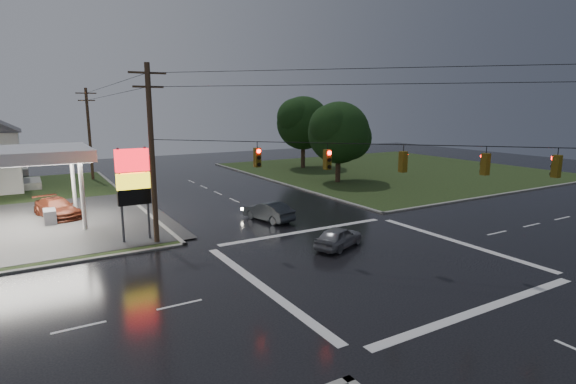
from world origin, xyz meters
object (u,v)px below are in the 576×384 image
tree_ne_near (340,133)px  car_crossing (338,237)px  pylon_sign (133,179)px  car_pump (57,208)px  tree_ne_far (304,123)px  utility_pole_n (89,133)px  utility_pole_nw (152,152)px  car_north (268,211)px

tree_ne_near → car_crossing: bearing=-127.0°
pylon_sign → car_pump: size_ratio=1.16×
pylon_sign → tree_ne_far: bearing=40.4°
tree_ne_near → pylon_sign: bearing=-155.0°
tree_ne_near → car_pump: tree_ne_near is taller
utility_pole_n → car_pump: size_ratio=2.03×
utility_pole_nw → tree_ne_far: (26.65, 24.49, 0.46)m
utility_pole_nw → car_north: bearing=9.0°
car_crossing → car_pump: car_pump is taller
pylon_sign → utility_pole_n: bearing=87.9°
car_crossing → tree_ne_far: bearing=-52.7°
tree_ne_near → car_pump: 29.01m
utility_pole_nw → tree_ne_near: (23.64, 12.49, -0.16)m
utility_pole_n → car_pump: 19.26m
pylon_sign → utility_pole_nw: size_ratio=0.55×
pylon_sign → utility_pole_nw: utility_pole_nw is taller
utility_pole_nw → utility_pole_n: (0.00, 28.50, -0.25)m
utility_pole_n → tree_ne_far: 26.96m
pylon_sign → tree_ne_near: (24.64, 11.49, 1.55)m
utility_pole_n → tree_ne_far: utility_pole_n is taller
car_crossing → tree_ne_near: bearing=-60.5°
pylon_sign → car_pump: bearing=112.4°
tree_ne_far → pylon_sign: bearing=-139.6°
pylon_sign → car_crossing: bearing=-36.2°
tree_ne_near → car_north: size_ratio=2.05×
utility_pole_n → tree_ne_near: 28.55m
tree_ne_near → car_north: bearing=-143.4°
pylon_sign → utility_pole_nw: bearing=-45.0°
pylon_sign → utility_pole_n: utility_pole_n is taller
utility_pole_nw → tree_ne_near: size_ratio=1.22×
tree_ne_far → car_crossing: bearing=-119.2°
tree_ne_near → car_crossing: 24.32m
tree_ne_far → car_north: 29.77m
tree_ne_far → car_pump: tree_ne_far is taller
utility_pole_nw → tree_ne_far: utility_pole_nw is taller
pylon_sign → tree_ne_far: 36.35m
car_north → tree_ne_far: bearing=-141.2°
utility_pole_n → tree_ne_far: size_ratio=1.07×
pylon_sign → utility_pole_n: 27.56m
tree_ne_near → car_north: 19.24m
tree_ne_far → car_north: size_ratio=2.24×
utility_pole_nw → car_pump: size_ratio=2.12×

